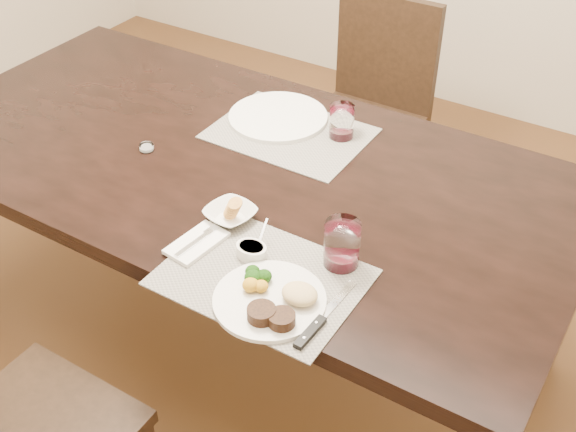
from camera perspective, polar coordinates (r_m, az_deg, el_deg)
The scene contains 14 objects.
ground_plane at distance 2.58m, azimuth -3.60°, elevation -9.52°, with size 4.50×4.50×0.00m, color #4E2E19.
dining_table at distance 2.14m, azimuth -4.28°, elevation 2.68°, with size 2.00×1.00×0.75m.
chair_far at distance 2.92m, azimuth 6.63°, elevation 9.00°, with size 0.42×0.42×0.90m.
placemat_near at distance 1.69m, azimuth -2.06°, elevation -4.86°, with size 0.46×0.34×0.00m, color slate.
placemat_far at distance 2.21m, azimuth 0.13°, elevation 6.55°, with size 0.46×0.34×0.00m, color slate.
dinner_plate at distance 1.61m, azimuth -1.17°, elevation -6.64°, with size 0.26×0.26×0.05m.
napkin_fork at distance 1.78m, azimuth -7.22°, elevation -2.12°, with size 0.10×0.16×0.02m.
steak_knife at distance 1.57m, azimuth 2.29°, elevation -8.55°, with size 0.03×0.24×0.01m.
cracker_bowl at distance 1.85m, azimuth -4.57°, elevation 0.18°, with size 0.14×0.14×0.06m.
sauce_ramekin at distance 1.73m, azimuth -2.90°, elevation -2.73°, with size 0.08×0.12×0.06m.
wine_glass_near at distance 1.69m, azimuth 4.27°, elevation -2.38°, with size 0.09×0.09×0.12m.
far_plate at distance 2.27m, azimuth -0.79°, elevation 7.84°, with size 0.31×0.31×0.01m, color silver.
wine_glass_far at distance 2.17m, azimuth 4.26°, elevation 7.33°, with size 0.07×0.07×0.10m.
salt_cellar at distance 2.16m, azimuth -11.11°, elevation 5.32°, with size 0.04×0.04×0.02m.
Camera 1 is at (1.06, -1.40, 1.90)m, focal length 45.00 mm.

